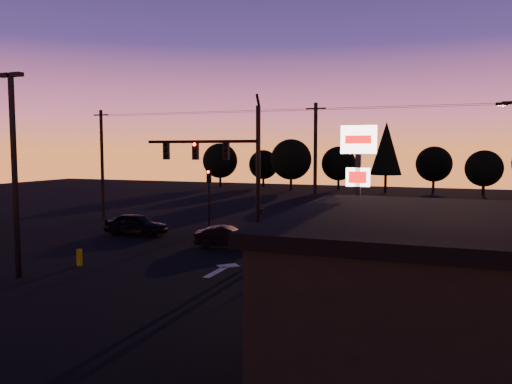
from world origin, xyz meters
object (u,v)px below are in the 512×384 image
at_px(bollard, 79,257).
at_px(car_right, 343,235).
at_px(car_left, 136,224).
at_px(car_mid, 227,237).
at_px(parking_lot_light, 14,161).
at_px(traffic_signal_mast, 230,166).
at_px(secondary_signal, 209,191).
at_px(pylon_sign, 358,170).
at_px(suv_parked, 352,292).

bearing_deg(bollard, car_right, 40.46).
relative_size(bollard, car_left, 0.19).
distance_m(car_mid, car_right, 6.96).
height_order(parking_lot_light, car_right, parking_lot_light).
bearing_deg(traffic_signal_mast, car_right, 47.64).
xyz_separation_m(secondary_signal, car_right, (9.89, -2.02, -2.19)).
height_order(traffic_signal_mast, car_mid, traffic_signal_mast).
distance_m(secondary_signal, parking_lot_light, 14.90).
distance_m(pylon_sign, bollard, 14.28).
distance_m(bollard, car_right, 14.91).
height_order(traffic_signal_mast, car_left, traffic_signal_mast).
distance_m(bollard, suv_parked, 14.15).
distance_m(car_left, car_right, 13.91).
height_order(secondary_signal, car_left, secondary_signal).
xyz_separation_m(pylon_sign, suv_parked, (0.51, -4.03, -4.20)).
bearing_deg(secondary_signal, traffic_signal_mast, -56.81).
xyz_separation_m(traffic_signal_mast, car_right, (4.99, 5.47, -4.26)).
height_order(car_right, suv_parked, suv_parked).
xyz_separation_m(car_right, suv_parked, (2.62, -12.00, 0.04)).
xyz_separation_m(traffic_signal_mast, secondary_signal, (-4.90, 7.49, -2.07)).
xyz_separation_m(car_left, suv_parked, (16.49, -10.93, -0.02)).
xyz_separation_m(bollard, suv_parked, (13.96, -2.32, 0.30)).
xyz_separation_m(pylon_sign, car_right, (-2.11, 7.97, -4.24)).
distance_m(traffic_signal_mast, suv_parked, 10.88).
bearing_deg(secondary_signal, parking_lot_light, -99.79).
xyz_separation_m(parking_lot_light, car_left, (-1.48, 11.39, -4.53)).
height_order(pylon_sign, suv_parked, pylon_sign).
height_order(secondary_signal, suv_parked, secondary_signal).
relative_size(parking_lot_light, car_left, 2.12).
height_order(traffic_signal_mast, pylon_sign, traffic_signal_mast).
relative_size(parking_lot_light, bollard, 11.07).
bearing_deg(suv_parked, car_right, 88.57).
bearing_deg(parking_lot_light, car_right, 45.17).
distance_m(bollard, car_mid, 8.53).
bearing_deg(car_right, bollard, -34.78).
xyz_separation_m(car_left, car_right, (13.87, 1.07, -0.06)).
bearing_deg(pylon_sign, car_left, 156.66).
bearing_deg(bollard, secondary_signal, 82.94).
bearing_deg(parking_lot_light, bollard, 69.35).
xyz_separation_m(pylon_sign, bollard, (-13.45, -1.71, -4.50)).
bearing_deg(car_right, parking_lot_light, -30.07).
relative_size(parking_lot_light, car_right, 1.96).
relative_size(bollard, car_right, 0.18).
relative_size(pylon_sign, suv_parked, 1.33).
relative_size(traffic_signal_mast, pylon_sign, 1.26).
height_order(secondary_signal, car_right, secondary_signal).
bearing_deg(pylon_sign, secondary_signal, 140.23).
xyz_separation_m(traffic_signal_mast, car_left, (-8.88, 4.40, -4.20)).
height_order(bollard, car_right, car_right).
height_order(bollard, suv_parked, suv_parked).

